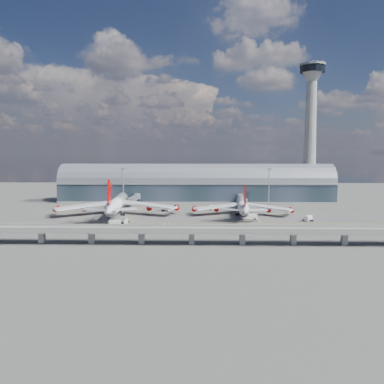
{
  "coord_description": "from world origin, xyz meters",
  "views": [
    {
      "loc": [
        3.64,
        -200.4,
        36.12
      ],
      "look_at": [
        -1.45,
        10.0,
        14.0
      ],
      "focal_mm": 35.0,
      "sensor_mm": 36.0,
      "label": 1
    }
  ],
  "objects_px": {
    "service_truck_2": "(250,217)",
    "cargo_train_2": "(283,229)",
    "airliner_left": "(117,204)",
    "airliner_right": "(242,206)",
    "floodlight_mast_left": "(123,186)",
    "service_truck_0": "(125,221)",
    "service_truck_3": "(308,218)",
    "control_tower": "(310,132)",
    "service_truck_1": "(115,224)",
    "service_truck_4": "(212,208)",
    "service_truck_5": "(166,208)",
    "cargo_train_0": "(169,231)",
    "floodlight_mast_right": "(269,186)",
    "cargo_train_1": "(170,226)"
  },
  "relations": [
    {
      "from": "floodlight_mast_right",
      "to": "service_truck_2",
      "type": "bearing_deg",
      "value": -110.26
    },
    {
      "from": "control_tower",
      "to": "service_truck_2",
      "type": "xyz_separation_m",
      "value": [
        -54.76,
        -81.53,
        -50.11
      ]
    },
    {
      "from": "control_tower",
      "to": "service_truck_3",
      "type": "bearing_deg",
      "value": -105.77
    },
    {
      "from": "service_truck_4",
      "to": "floodlight_mast_left",
      "type": "bearing_deg",
      "value": 144.59
    },
    {
      "from": "floodlight_mast_left",
      "to": "airliner_left",
      "type": "bearing_deg",
      "value": -83.4
    },
    {
      "from": "floodlight_mast_right",
      "to": "service_truck_0",
      "type": "xyz_separation_m",
      "value": [
        -85.25,
        -66.58,
        -12.24
      ]
    },
    {
      "from": "service_truck_3",
      "to": "cargo_train_2",
      "type": "distance_m",
      "value": 32.97
    },
    {
      "from": "cargo_train_2",
      "to": "service_truck_1",
      "type": "bearing_deg",
      "value": 88.74
    },
    {
      "from": "airliner_left",
      "to": "airliner_right",
      "type": "bearing_deg",
      "value": -3.59
    },
    {
      "from": "service_truck_1",
      "to": "airliner_left",
      "type": "bearing_deg",
      "value": 3.92
    },
    {
      "from": "airliner_left",
      "to": "cargo_train_0",
      "type": "distance_m",
      "value": 59.1
    },
    {
      "from": "service_truck_0",
      "to": "cargo_train_0",
      "type": "height_order",
      "value": "service_truck_0"
    },
    {
      "from": "control_tower",
      "to": "service_truck_5",
      "type": "xyz_separation_m",
      "value": [
        -103.11,
        -53.46,
        -50.07
      ]
    },
    {
      "from": "cargo_train_0",
      "to": "cargo_train_1",
      "type": "relative_size",
      "value": 0.83
    },
    {
      "from": "service_truck_2",
      "to": "cargo_train_2",
      "type": "relative_size",
      "value": 1.54
    },
    {
      "from": "airliner_right",
      "to": "service_truck_2",
      "type": "bearing_deg",
      "value": -77.12
    },
    {
      "from": "control_tower",
      "to": "floodlight_mast_right",
      "type": "distance_m",
      "value": 58.76
    },
    {
      "from": "service_truck_4",
      "to": "airliner_left",
      "type": "bearing_deg",
      "value": -175.95
    },
    {
      "from": "service_truck_5",
      "to": "cargo_train_0",
      "type": "bearing_deg",
      "value": -132.22
    },
    {
      "from": "airliner_right",
      "to": "service_truck_0",
      "type": "bearing_deg",
      "value": -153.04
    },
    {
      "from": "service_truck_0",
      "to": "service_truck_1",
      "type": "xyz_separation_m",
      "value": [
        -3.18,
        -9.49,
        0.2
      ]
    },
    {
      "from": "service_truck_5",
      "to": "service_truck_4",
      "type": "bearing_deg",
      "value": -38.39
    },
    {
      "from": "service_truck_0",
      "to": "service_truck_3",
      "type": "bearing_deg",
      "value": -11.58
    },
    {
      "from": "airliner_right",
      "to": "service_truck_0",
      "type": "height_order",
      "value": "airliner_right"
    },
    {
      "from": "airliner_left",
      "to": "airliner_right",
      "type": "distance_m",
      "value": 73.04
    },
    {
      "from": "control_tower",
      "to": "cargo_train_2",
      "type": "bearing_deg",
      "value": -111.03
    },
    {
      "from": "service_truck_2",
      "to": "floodlight_mast_left",
      "type": "bearing_deg",
      "value": 48.68
    },
    {
      "from": "floodlight_mast_left",
      "to": "cargo_train_2",
      "type": "height_order",
      "value": "floodlight_mast_left"
    },
    {
      "from": "cargo_train_0",
      "to": "airliner_right",
      "type": "bearing_deg",
      "value": -48.92
    },
    {
      "from": "floodlight_mast_right",
      "to": "cargo_train_1",
      "type": "height_order",
      "value": "floodlight_mast_right"
    },
    {
      "from": "service_truck_3",
      "to": "cargo_train_0",
      "type": "height_order",
      "value": "service_truck_3"
    },
    {
      "from": "cargo_train_1",
      "to": "service_truck_0",
      "type": "bearing_deg",
      "value": 56.5
    },
    {
      "from": "service_truck_4",
      "to": "service_truck_1",
      "type": "bearing_deg",
      "value": -148.57
    },
    {
      "from": "control_tower",
      "to": "service_truck_3",
      "type": "relative_size",
      "value": 18.13
    },
    {
      "from": "service_truck_1",
      "to": "cargo_train_2",
      "type": "xyz_separation_m",
      "value": [
        80.24,
        -8.26,
        -0.66
      ]
    },
    {
      "from": "floodlight_mast_right",
      "to": "airliner_right",
      "type": "distance_m",
      "value": 45.7
    },
    {
      "from": "airliner_right",
      "to": "cargo_train_2",
      "type": "distance_m",
      "value": 47.59
    },
    {
      "from": "airliner_left",
      "to": "service_truck_3",
      "type": "relative_size",
      "value": 13.5
    },
    {
      "from": "cargo_train_0",
      "to": "service_truck_2",
      "type": "bearing_deg",
      "value": -60.27
    },
    {
      "from": "service_truck_0",
      "to": "cargo_train_2",
      "type": "relative_size",
      "value": 1.26
    },
    {
      "from": "airliner_left",
      "to": "service_truck_5",
      "type": "relative_size",
      "value": 12.04
    },
    {
      "from": "service_truck_5",
      "to": "control_tower",
      "type": "bearing_deg",
      "value": -21.41
    },
    {
      "from": "floodlight_mast_left",
      "to": "service_truck_4",
      "type": "bearing_deg",
      "value": -18.26
    },
    {
      "from": "control_tower",
      "to": "service_truck_5",
      "type": "distance_m",
      "value": 126.48
    },
    {
      "from": "airliner_right",
      "to": "cargo_train_1",
      "type": "distance_m",
      "value": 54.97
    },
    {
      "from": "service_truck_5",
      "to": "floodlight_mast_left",
      "type": "bearing_deg",
      "value": 92.57
    },
    {
      "from": "airliner_right",
      "to": "service_truck_0",
      "type": "distance_m",
      "value": 68.92
    },
    {
      "from": "airliner_right",
      "to": "service_truck_4",
      "type": "xyz_separation_m",
      "value": [
        -16.87,
        18.92,
        -3.67
      ]
    },
    {
      "from": "airliner_left",
      "to": "service_truck_3",
      "type": "distance_m",
      "value": 107.29
    },
    {
      "from": "floodlight_mast_left",
      "to": "service_truck_4",
      "type": "height_order",
      "value": "floodlight_mast_left"
    }
  ]
}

